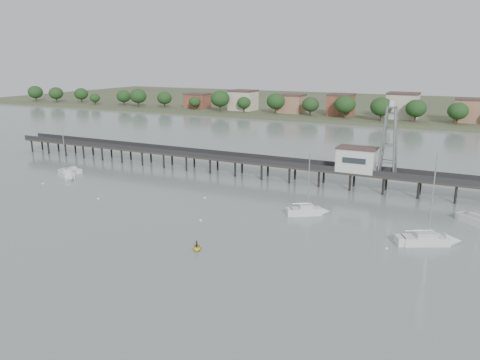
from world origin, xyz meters
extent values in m
plane|color=slate|center=(0.00, 0.00, 0.00)|extent=(500.00, 500.00, 0.00)
cube|color=#2D2823|center=(0.00, 60.00, 3.75)|extent=(150.00, 5.00, 0.50)
cube|color=#333335|center=(0.00, 57.60, 4.55)|extent=(150.00, 0.12, 1.10)
cube|color=#333335|center=(0.00, 62.40, 4.55)|extent=(150.00, 0.12, 1.10)
cylinder|color=black|center=(-73.00, 58.10, 1.80)|extent=(0.50, 0.50, 4.40)
cylinder|color=black|center=(-73.00, 61.90, 1.80)|extent=(0.50, 0.50, 4.40)
cylinder|color=black|center=(0.00, 58.10, 1.80)|extent=(0.50, 0.50, 4.40)
cylinder|color=black|center=(0.00, 61.90, 1.80)|extent=(0.50, 0.50, 4.40)
cube|color=silver|center=(25.00, 60.00, 6.50)|extent=(8.00, 5.00, 5.00)
cube|color=#4C3833|center=(25.00, 60.00, 9.15)|extent=(8.40, 5.40, 0.30)
cube|color=slate|center=(31.50, 60.00, 18.15)|extent=(1.80, 1.80, 0.30)
cube|color=silver|center=(31.50, 60.00, 18.90)|extent=(0.90, 0.90, 1.20)
cube|color=silver|center=(-39.95, 39.78, 0.48)|extent=(6.34, 4.88, 1.65)
cone|color=silver|center=(-36.68, 38.01, 0.48)|extent=(3.29, 3.22, 2.32)
cube|color=silver|center=(-39.95, 39.78, 1.65)|extent=(3.21, 2.89, 0.75)
cylinder|color=#A5A8AA|center=(-39.59, 39.59, 6.88)|extent=(0.18, 0.18, 11.16)
cylinder|color=#A5A8AA|center=(-40.83, 40.26, 2.20)|extent=(3.11, 1.76, 0.12)
cube|color=silver|center=(41.89, 33.24, 0.48)|extent=(7.44, 5.61, 1.65)
cone|color=silver|center=(45.76, 35.24, 0.48)|extent=(3.82, 3.74, 2.71)
cube|color=silver|center=(41.89, 33.24, 1.65)|extent=(3.75, 3.35, 0.75)
cylinder|color=#A5A8AA|center=(42.32, 33.46, 7.83)|extent=(0.18, 0.18, 13.07)
cylinder|color=#A5A8AA|center=(40.86, 32.70, 2.20)|extent=(3.67, 1.97, 0.12)
cube|color=silver|center=(20.93, 38.48, 0.48)|extent=(5.77, 4.82, 1.65)
cone|color=silver|center=(23.79, 40.38, 0.48)|extent=(3.09, 3.05, 2.14)
cube|color=silver|center=(20.93, 38.48, 1.65)|extent=(2.98, 2.78, 0.75)
cylinder|color=#A5A8AA|center=(21.25, 38.69, 6.46)|extent=(0.18, 0.18, 10.32)
cylinder|color=#A5A8AA|center=(20.16, 37.97, 2.20)|extent=(2.74, 1.87, 0.12)
cube|color=silver|center=(49.09, 46.49, 0.48)|extent=(5.86, 5.30, 1.65)
cube|color=silver|center=(49.09, 46.49, 1.65)|extent=(3.10, 2.98, 0.75)
cylinder|color=#A5A8AA|center=(48.35, 47.08, 2.20)|extent=(2.69, 2.17, 0.12)
cube|color=silver|center=(-41.49, 44.11, 0.39)|extent=(4.28, 2.54, 1.11)
cube|color=silver|center=(-42.36, 44.31, 1.06)|extent=(1.61, 1.61, 0.67)
imported|color=yellow|center=(11.42, 15.88, 0.00)|extent=(1.90, 1.44, 2.64)
imported|color=black|center=(11.42, 15.88, 0.00)|extent=(0.71, 1.27, 0.29)
ellipsoid|color=#F6EBBF|center=(36.96, 28.68, 0.08)|extent=(0.56, 0.56, 0.39)
ellipsoid|color=#F6EBBF|center=(-20.16, 29.16, 0.08)|extent=(0.56, 0.56, 0.39)
ellipsoid|color=#F6EBBF|center=(5.34, 27.12, 0.08)|extent=(0.56, 0.56, 0.39)
ellipsoid|color=#F6EBBF|center=(-39.87, 32.66, 0.08)|extent=(0.56, 0.56, 0.39)
ellipsoid|color=#F6EBBF|center=(-0.98, 39.30, 0.08)|extent=(0.56, 0.56, 0.39)
cube|color=#475133|center=(0.00, 245.00, 0.50)|extent=(500.00, 170.00, 1.40)
cube|color=brown|center=(-90.00, 183.00, 5.70)|extent=(13.00, 10.50, 9.00)
cube|color=brown|center=(-62.00, 183.00, 5.70)|extent=(13.00, 10.50, 9.00)
cube|color=brown|center=(-35.00, 183.00, 5.70)|extent=(13.00, 10.50, 9.00)
cube|color=brown|center=(-10.00, 183.00, 5.70)|extent=(13.00, 10.50, 9.00)
cube|color=brown|center=(18.00, 183.00, 5.70)|extent=(13.00, 10.50, 9.00)
cube|color=brown|center=(45.00, 183.00, 5.70)|extent=(13.00, 10.50, 9.00)
ellipsoid|color=#193A17|center=(-120.00, 171.00, 6.00)|extent=(8.00, 8.00, 6.80)
ellipsoid|color=#193A17|center=(0.00, 171.00, 6.00)|extent=(8.00, 8.00, 6.80)
camera|label=1|loc=(46.11, -39.76, 27.86)|focal=35.00mm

